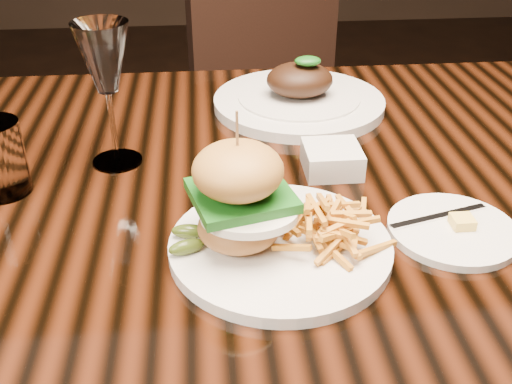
{
  "coord_description": "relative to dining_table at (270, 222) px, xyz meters",
  "views": [
    {
      "loc": [
        -0.09,
        -0.73,
        1.17
      ],
      "look_at": [
        -0.03,
        -0.14,
        0.81
      ],
      "focal_mm": 42.0,
      "sensor_mm": 36.0,
      "label": 1
    }
  ],
  "objects": [
    {
      "name": "ramekin",
      "position": [
        0.09,
        0.01,
        0.1
      ],
      "size": [
        0.1,
        0.1,
        0.04
      ],
      "primitive_type": "cube",
      "rotation": [
        0.0,
        0.0,
        0.22
      ],
      "color": "silver",
      "rests_on": "dining_table"
    },
    {
      "name": "burger_plate",
      "position": [
        -0.02,
        -0.17,
        0.12
      ],
      "size": [
        0.26,
        0.26,
        0.18
      ],
      "rotation": [
        0.0,
        0.0,
        0.05
      ],
      "color": "silver",
      "rests_on": "dining_table"
    },
    {
      "name": "side_saucer",
      "position": [
        0.21,
        -0.16,
        0.08
      ],
      "size": [
        0.16,
        0.16,
        0.02
      ],
      "rotation": [
        0.0,
        0.0,
        -0.25
      ],
      "color": "silver",
      "rests_on": "dining_table"
    },
    {
      "name": "wine_glass",
      "position": [
        -0.22,
        0.07,
        0.23
      ],
      "size": [
        0.08,
        0.08,
        0.21
      ],
      "color": "white",
      "rests_on": "dining_table"
    },
    {
      "name": "dining_table",
      "position": [
        0.0,
        0.0,
        0.0
      ],
      "size": [
        1.6,
        0.9,
        0.75
      ],
      "color": "black",
      "rests_on": "ground"
    },
    {
      "name": "chair_far",
      "position": [
        0.13,
        0.89,
        -0.13
      ],
      "size": [
        0.59,
        0.59,
        0.95
      ],
      "rotation": [
        0.0,
        0.0,
        0.33
      ],
      "color": "black",
      "rests_on": "ground"
    },
    {
      "name": "far_dish",
      "position": [
        0.08,
        0.25,
        0.09
      ],
      "size": [
        0.3,
        0.3,
        0.1
      ],
      "rotation": [
        0.0,
        0.0,
        0.25
      ],
      "color": "silver",
      "rests_on": "dining_table"
    }
  ]
}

